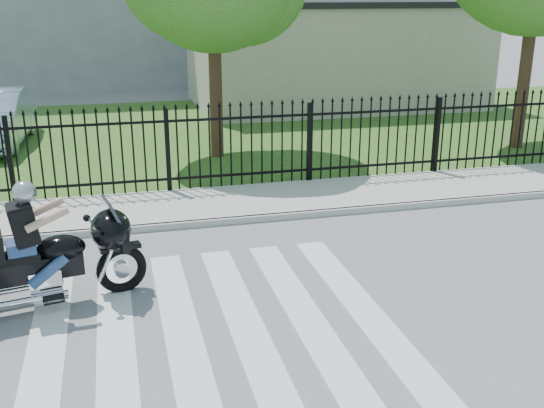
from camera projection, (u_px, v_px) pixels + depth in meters
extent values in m
plane|color=slate|center=(219.00, 342.00, 7.64)|extent=(120.00, 120.00, 0.00)
cube|color=#ADAAA3|center=(175.00, 208.00, 12.22)|extent=(40.00, 2.00, 0.12)
cube|color=#ADAAA3|center=(181.00, 225.00, 11.30)|extent=(40.00, 0.12, 0.12)
cube|color=#27531C|center=(150.00, 135.00, 18.68)|extent=(40.00, 12.00, 0.02)
cube|color=black|center=(169.00, 179.00, 13.05)|extent=(26.00, 0.04, 0.05)
cube|color=black|center=(166.00, 121.00, 12.67)|extent=(26.00, 0.04, 0.05)
cylinder|color=#382316|center=(215.00, 74.00, 15.61)|extent=(0.32, 0.32, 4.16)
cylinder|color=#382316|center=(527.00, 57.00, 16.45)|extent=(0.32, 0.32, 4.80)
cube|color=beige|center=(332.00, 56.00, 23.43)|extent=(10.00, 6.00, 3.50)
cube|color=black|center=(334.00, 4.00, 22.85)|extent=(10.20, 6.20, 0.20)
torus|color=black|center=(122.00, 269.00, 8.84)|extent=(0.72, 0.27, 0.70)
cube|color=black|center=(31.00, 269.00, 8.28)|extent=(1.35, 0.51, 0.31)
ellipsoid|color=black|center=(61.00, 248.00, 8.38)|extent=(0.70, 0.53, 0.34)
cube|color=black|center=(12.00, 258.00, 8.14)|extent=(0.72, 0.45, 0.10)
cube|color=silver|center=(45.00, 279.00, 8.40)|extent=(0.46, 0.38, 0.31)
ellipsoid|color=black|center=(111.00, 230.00, 8.61)|extent=(0.69, 0.83, 0.55)
cube|color=navy|center=(21.00, 248.00, 8.15)|extent=(0.40, 0.37, 0.18)
sphere|color=#9CA0A3|center=(24.00, 192.00, 7.97)|extent=(0.30, 0.30, 0.30)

